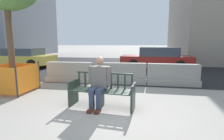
% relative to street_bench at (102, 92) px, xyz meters
% --- Properties ---
extents(ground_plane, '(200.00, 200.00, 0.00)m').
position_rel_street_bench_xyz_m(ground_plane, '(0.55, -0.40, -0.40)').
color(ground_plane, gray).
extents(street_asphalt, '(120.00, 12.00, 0.01)m').
position_rel_street_bench_xyz_m(street_asphalt, '(0.55, 8.30, -0.39)').
color(street_asphalt, black).
rests_on(street_asphalt, ground).
extents(street_bench, '(1.73, 0.67, 0.88)m').
position_rel_street_bench_xyz_m(street_bench, '(0.00, 0.00, 0.00)').
color(street_bench, '#28382D').
rests_on(street_bench, ground).
extents(seated_person, '(0.59, 0.75, 1.31)m').
position_rel_street_bench_xyz_m(seated_person, '(-0.07, -0.05, 0.29)').
color(seated_person, '#66605B').
rests_on(seated_person, ground).
extents(jersey_barrier_centre, '(2.03, 0.78, 0.84)m').
position_rel_street_bench_xyz_m(jersey_barrier_centre, '(0.16, 2.84, -0.06)').
color(jersey_barrier_centre, gray).
rests_on(jersey_barrier_centre, ground).
extents(jersey_barrier_left, '(2.01, 0.72, 0.84)m').
position_rel_street_bench_xyz_m(jersey_barrier_left, '(-2.09, 2.73, -0.06)').
color(jersey_barrier_left, '#9E998E').
rests_on(jersey_barrier_left, ground).
extents(jersey_barrier_right, '(2.00, 0.69, 0.84)m').
position_rel_street_bench_xyz_m(jersey_barrier_right, '(2.21, 2.86, -0.06)').
color(jersey_barrier_right, gray).
rests_on(jersey_barrier_right, ground).
extents(construction_fence, '(1.21, 1.21, 1.00)m').
position_rel_street_bench_xyz_m(construction_fence, '(-3.29, 0.83, 0.10)').
color(construction_fence, '#2D2D33').
rests_on(construction_fence, ground).
extents(car_taxi_near, '(4.31, 2.03, 1.30)m').
position_rel_street_bench_xyz_m(car_taxi_near, '(-7.12, 6.34, 0.27)').
color(car_taxi_near, '#DBC64C').
rests_on(car_taxi_near, ground).
extents(car_sedan_mid, '(4.48, 1.96, 1.38)m').
position_rel_street_bench_xyz_m(car_sedan_mid, '(1.88, 7.35, 0.30)').
color(car_sedan_mid, maroon).
rests_on(car_sedan_mid, ground).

